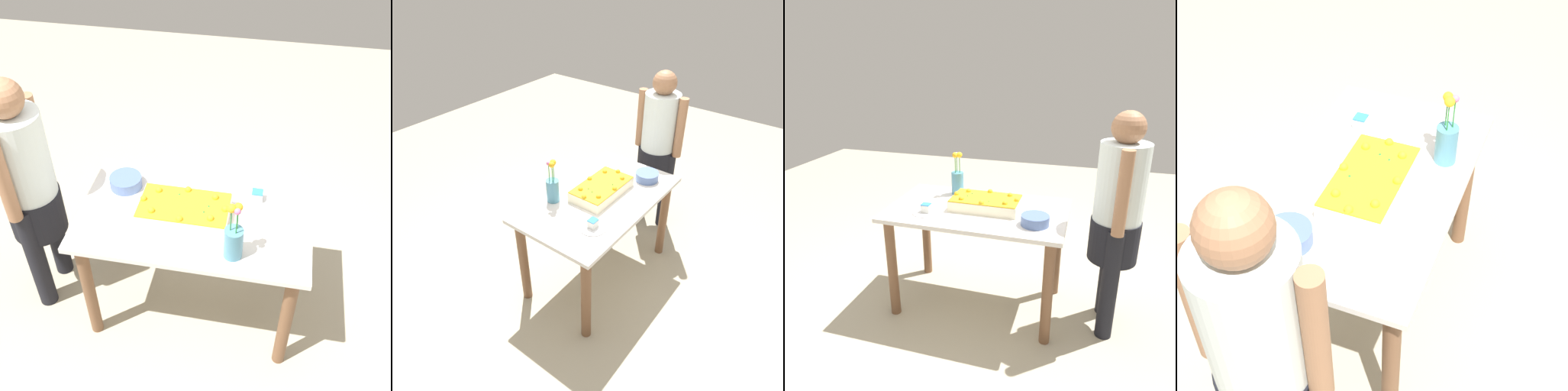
# 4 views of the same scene
# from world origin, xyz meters

# --- Properties ---
(ground_plane) EXTENTS (8.00, 8.00, 0.00)m
(ground_plane) POSITION_xyz_m (0.00, 0.00, 0.00)
(ground_plane) COLOR #AEA48A
(dining_table) EXTENTS (1.24, 0.73, 0.78)m
(dining_table) POSITION_xyz_m (0.00, 0.00, 0.63)
(dining_table) COLOR silver
(dining_table) RESTS_ON ground_plane
(sheet_cake) EXTENTS (0.48, 0.27, 0.10)m
(sheet_cake) POSITION_xyz_m (0.05, 0.02, 0.82)
(sheet_cake) COLOR #FAF2CE
(sheet_cake) RESTS_ON dining_table
(serving_plate_with_slice) EXTENTS (0.19, 0.19, 0.07)m
(serving_plate_with_slice) POSITION_xyz_m (-0.31, -0.17, 0.79)
(serving_plate_with_slice) COLOR white
(serving_plate_with_slice) RESTS_ON dining_table
(cake_knife) EXTENTS (0.10, 0.18, 0.00)m
(cake_knife) POSITION_xyz_m (0.46, 0.16, 0.78)
(cake_knife) COLOR silver
(cake_knife) RESTS_ON dining_table
(flower_vase) EXTENTS (0.09, 0.09, 0.33)m
(flower_vase) POSITION_xyz_m (-0.23, 0.24, 0.89)
(flower_vase) COLOR teal
(flower_vase) RESTS_ON dining_table
(fruit_bowl) EXTENTS (0.18, 0.18, 0.07)m
(fruit_bowl) POSITION_xyz_m (0.42, -0.16, 0.81)
(fruit_bowl) COLOR #50689E
(fruit_bowl) RESTS_ON dining_table
(person_standing) EXTENTS (0.31, 0.45, 1.49)m
(person_standing) POSITION_xyz_m (0.92, 0.02, 0.85)
(person_standing) COLOR black
(person_standing) RESTS_ON ground_plane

